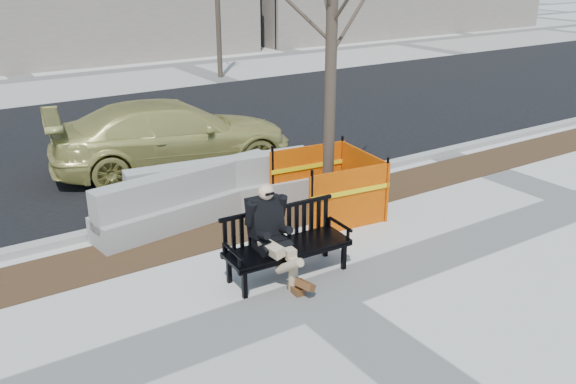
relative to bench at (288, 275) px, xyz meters
name	(u,v)px	position (x,y,z in m)	size (l,w,h in m)	color
ground	(314,297)	(-0.03, -0.70, 0.00)	(120.00, 120.00, 0.00)	beige
mulch_strip	(224,230)	(-0.03, 1.90, 0.00)	(40.00, 1.20, 0.02)	#47301C
asphalt_street	(108,142)	(-0.03, 8.10, 0.00)	(60.00, 10.40, 0.01)	black
curb	(200,209)	(-0.03, 2.85, 0.06)	(60.00, 0.25, 0.12)	#9E9B93
bench	(288,275)	(0.00, 0.00, 0.00)	(1.88, 0.67, 1.00)	black
seated_man	(270,278)	(-0.25, 0.06, 0.00)	(0.60, 1.01, 1.41)	black
tree_fence	(327,214)	(1.84, 1.51, 0.00)	(2.34, 2.34, 5.86)	#FF6D02
sedan	(175,169)	(0.56, 5.33, 0.00)	(2.08, 5.11, 1.48)	tan
jersey_barrier_left	(189,222)	(-0.40, 2.55, 0.00)	(3.37, 0.67, 0.97)	gray
jersey_barrier_right	(223,210)	(0.36, 2.69, 0.00)	(3.41, 0.68, 0.98)	#9A9790
far_tree_right	(220,77)	(6.34, 14.37, 0.00)	(2.13, 2.13, 5.76)	#493B2F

